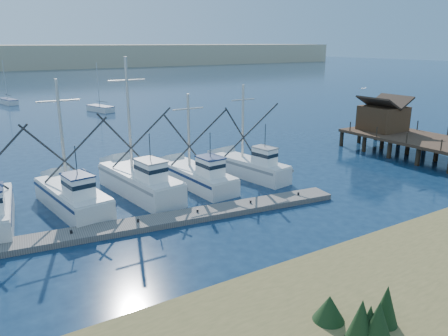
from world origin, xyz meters
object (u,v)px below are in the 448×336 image
(timber_pier, at_px, (411,130))
(floating_dock, at_px, (138,225))
(sailboat_far, at_px, (8,101))
(sailboat_near, at_px, (100,109))

(timber_pier, bearing_deg, floating_dock, -174.98)
(timber_pier, distance_m, sailboat_far, 71.38)
(timber_pier, bearing_deg, sailboat_near, 111.58)
(sailboat_far, bearing_deg, sailboat_near, -68.98)
(floating_dock, distance_m, sailboat_near, 50.36)
(sailboat_near, bearing_deg, sailboat_far, 103.91)
(floating_dock, height_order, timber_pier, timber_pier)
(floating_dock, relative_size, timber_pier, 1.43)
(timber_pier, height_order, sailboat_far, sailboat_far)
(sailboat_near, bearing_deg, timber_pier, -87.39)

